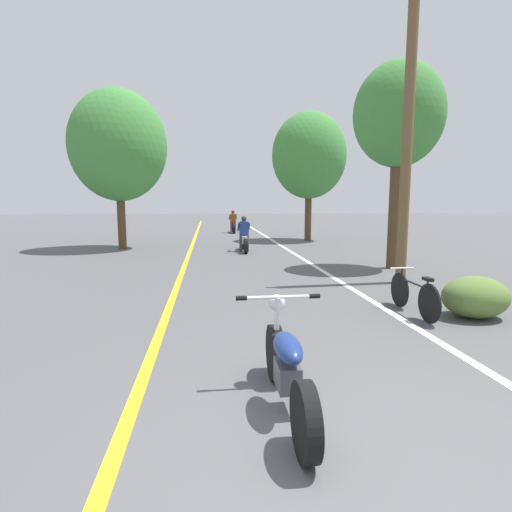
% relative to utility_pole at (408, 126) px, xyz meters
% --- Properties ---
extents(ground_plane, '(120.00, 120.00, 0.00)m').
position_rel_utility_pole_xyz_m(ground_plane, '(-3.55, -6.24, -3.61)').
color(ground_plane, '#515154').
extents(lane_stripe_center, '(0.14, 48.00, 0.01)m').
position_rel_utility_pole_xyz_m(lane_stripe_center, '(-5.25, 6.55, -3.61)').
color(lane_stripe_center, yellow).
rests_on(lane_stripe_center, ground).
extents(lane_stripe_edge, '(0.14, 48.00, 0.01)m').
position_rel_utility_pole_xyz_m(lane_stripe_edge, '(-1.38, 6.55, -3.61)').
color(lane_stripe_edge, white).
rests_on(lane_stripe_edge, ground).
extents(utility_pole, '(1.10, 0.24, 7.04)m').
position_rel_utility_pole_xyz_m(utility_pole, '(0.00, 0.00, 0.00)').
color(utility_pole, brown).
rests_on(utility_pole, ground).
extents(roadside_tree_right_near, '(2.51, 2.26, 5.75)m').
position_rel_utility_pole_xyz_m(roadside_tree_right_near, '(0.75, 2.03, 0.64)').
color(roadside_tree_right_near, '#513A23').
rests_on(roadside_tree_right_near, ground).
extents(roadside_tree_right_far, '(3.59, 3.23, 6.18)m').
position_rel_utility_pole_xyz_m(roadside_tree_right_far, '(0.35, 10.38, 0.48)').
color(roadside_tree_right_far, '#513A23').
rests_on(roadside_tree_right_far, ground).
extents(roadside_tree_left, '(3.78, 3.40, 6.28)m').
position_rel_utility_pole_xyz_m(roadside_tree_left, '(-8.00, 7.79, 0.47)').
color(roadside_tree_left, '#513A23').
rests_on(roadside_tree_left, ground).
extents(roadside_bush, '(1.10, 0.88, 0.70)m').
position_rel_utility_pole_xyz_m(roadside_bush, '(-0.14, -2.87, -3.26)').
color(roadside_bush, '#5B7A38').
rests_on(roadside_bush, ground).
extents(motorcycle_foreground, '(0.87, 1.98, 0.98)m').
position_rel_utility_pole_xyz_m(motorcycle_foreground, '(-3.82, -5.42, -3.20)').
color(motorcycle_foreground, black).
rests_on(motorcycle_foreground, ground).
extents(motorcycle_rider_lead, '(0.50, 1.96, 1.37)m').
position_rel_utility_pole_xyz_m(motorcycle_rider_lead, '(-3.17, 6.42, -3.10)').
color(motorcycle_rider_lead, black).
rests_on(motorcycle_rider_lead, ground).
extents(motorcycle_rider_far, '(0.50, 2.02, 1.39)m').
position_rel_utility_pole_xyz_m(motorcycle_rider_far, '(-3.03, 15.65, -3.09)').
color(motorcycle_rider_far, black).
rests_on(motorcycle_rider_far, ground).
extents(bicycle_parked, '(0.44, 1.63, 0.74)m').
position_rel_utility_pole_xyz_m(bicycle_parked, '(-1.05, -2.57, -3.27)').
color(bicycle_parked, black).
rests_on(bicycle_parked, ground).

